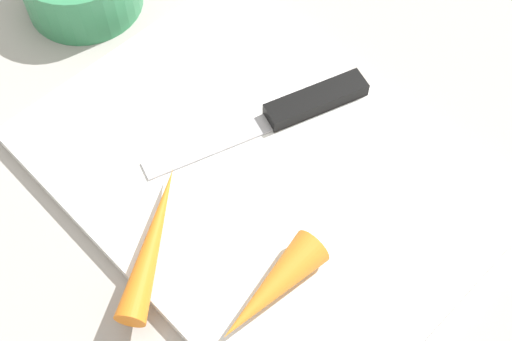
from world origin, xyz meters
TOP-DOWN VIEW (x-y plane):
  - ground_plane at (0.00, 0.00)m, footprint 1.40×1.40m
  - cutting_board at (0.00, 0.00)m, footprint 0.36×0.26m
  - knife at (-0.02, 0.07)m, footprint 0.08×0.20m
  - carrot_short at (0.08, -0.07)m, footprint 0.03×0.09m
  - carrot_long at (-0.01, -0.10)m, footprint 0.09×0.12m

SIDE VIEW (x-z plane):
  - ground_plane at x=0.00m, z-range 0.00..0.00m
  - cutting_board at x=0.00m, z-range 0.00..0.01m
  - knife at x=-0.02m, z-range 0.01..0.02m
  - carrot_long at x=-0.01m, z-range 0.01..0.04m
  - carrot_short at x=0.08m, z-range 0.01..0.04m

